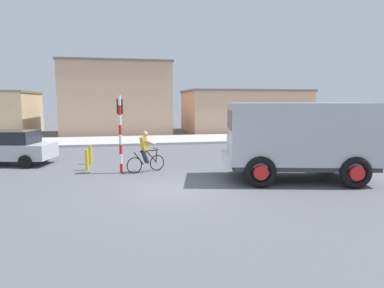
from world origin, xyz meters
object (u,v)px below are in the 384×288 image
at_px(cyclist, 145,152).
at_px(car_red_near, 9,147).
at_px(truck_foreground, 298,136).
at_px(traffic_light_pole, 120,123).
at_px(bollard_near, 87,160).
at_px(bollard_far, 90,155).

bearing_deg(cyclist, car_red_near, 154.98).
relative_size(truck_foreground, traffic_light_pole, 1.82).
bearing_deg(cyclist, traffic_light_pole, 175.98).
distance_m(truck_foreground, bollard_near, 8.78).
relative_size(traffic_light_pole, car_red_near, 0.75).
bearing_deg(bollard_far, cyclist, -42.82).
bearing_deg(bollard_near, bollard_far, 90.00).
relative_size(truck_foreground, cyclist, 3.39).
distance_m(car_red_near, bollard_far, 3.75).
relative_size(cyclist, car_red_near, 0.40).
xyz_separation_m(car_red_near, bollard_near, (3.68, -1.98, -0.37)).
bearing_deg(truck_foreground, car_red_near, 155.56).
relative_size(bollard_near, bollard_far, 1.00).
height_order(traffic_light_pole, bollard_near, traffic_light_pole).
relative_size(traffic_light_pole, bollard_far, 3.56).
distance_m(cyclist, traffic_light_pole, 1.57).
distance_m(cyclist, car_red_near, 6.79).
bearing_deg(traffic_light_pole, bollard_far, 123.43).
bearing_deg(traffic_light_pole, truck_foreground, -21.00).
xyz_separation_m(cyclist, bollard_near, (-2.47, 0.89, -0.41)).
bearing_deg(truck_foreground, traffic_light_pole, 159.00).
bearing_deg(traffic_light_pole, car_red_near, 151.44).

